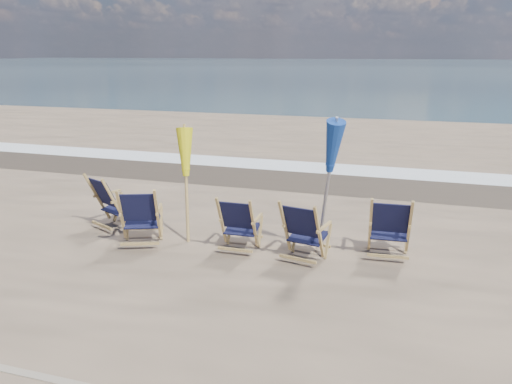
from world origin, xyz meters
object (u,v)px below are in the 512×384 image
umbrella_blue (328,147)px  beach_chair_4 (409,230)px  beach_chair_0 (115,205)px  beach_chair_2 (254,226)px  beach_chair_3 (319,235)px  beach_chair_1 (158,217)px  umbrella_yellow (185,158)px

umbrella_blue → beach_chair_4: bearing=4.0°
beach_chair_0 → beach_chair_2: beach_chair_0 is taller
beach_chair_0 → beach_chair_3: (3.85, -0.39, -0.02)m
beach_chair_1 → beach_chair_3: bearing=158.9°
beach_chair_3 → beach_chair_4: beach_chair_4 is taller
beach_chair_2 → umbrella_blue: umbrella_blue is taller
beach_chair_4 → umbrella_blue: (-1.33, -0.09, 1.28)m
beach_chair_3 → beach_chair_4: size_ratio=0.97×
beach_chair_4 → umbrella_yellow: (-3.82, -0.05, 0.94)m
beach_chair_0 → beach_chair_1: beach_chair_1 is taller
umbrella_blue → beach_chair_2: bearing=-161.8°
umbrella_yellow → umbrella_blue: size_ratio=0.85×
beach_chair_1 → beach_chair_3: (2.78, -0.00, -0.02)m
beach_chair_0 → umbrella_blue: bearing=-153.3°
beach_chair_3 → umbrella_yellow: (-2.48, 0.56, 0.96)m
beach_chair_1 → beach_chair_4: (4.12, 0.60, -0.00)m
beach_chair_0 → beach_chair_4: bearing=-152.8°
beach_chair_0 → beach_chair_3: 3.87m
beach_chair_0 → umbrella_blue: 4.07m
umbrella_blue → umbrella_yellow: bearing=179.0°
beach_chair_2 → umbrella_yellow: bearing=-17.1°
beach_chair_4 → umbrella_blue: 1.85m
beach_chair_2 → umbrella_yellow: umbrella_yellow is taller
beach_chair_0 → beach_chair_1: bearing=-174.9°
beach_chair_1 → umbrella_yellow: size_ratio=0.55×
beach_chair_2 → beach_chair_4: size_ratio=0.93×
beach_chair_2 → umbrella_blue: 1.76m
beach_chair_0 → beach_chair_3: beach_chair_0 is taller
beach_chair_1 → beach_chair_0: bearing=-40.7°
beach_chair_1 → beach_chair_2: (1.67, 0.14, -0.04)m
umbrella_yellow → umbrella_blue: umbrella_blue is taller
umbrella_yellow → beach_chair_3: bearing=-12.6°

